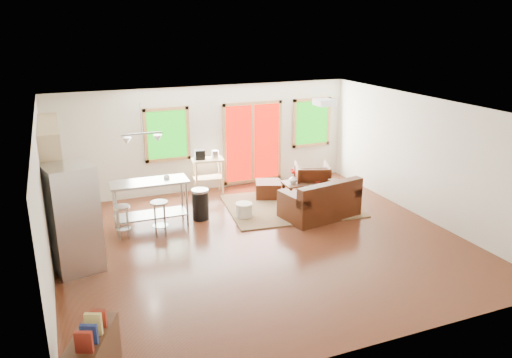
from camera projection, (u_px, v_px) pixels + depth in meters
name	position (u px, v px, depth m)	size (l,w,h in m)	color
floor	(262.00, 243.00, 9.64)	(7.50, 7.00, 0.02)	#3A1A0E
ceiling	(262.00, 108.00, 8.84)	(7.50, 7.00, 0.02)	silver
back_wall	(207.00, 139.00, 12.34)	(7.50, 0.02, 2.60)	beige
left_wall	(43.00, 206.00, 7.89)	(0.02, 7.00, 2.60)	beige
right_wall	(425.00, 158.00, 10.60)	(0.02, 7.00, 2.60)	beige
front_wall	(373.00, 258.00, 6.15)	(7.50, 0.02, 2.60)	beige
window_left	(167.00, 135.00, 11.87)	(1.10, 0.05, 1.30)	#0D5409
french_doors	(253.00, 143.00, 12.79)	(1.60, 0.05, 2.10)	#AD0700
window_right	(312.00, 122.00, 13.28)	(1.10, 0.05, 1.30)	#0D5409
rug	(291.00, 206.00, 11.51)	(2.91, 2.24, 0.03)	#4C643D
loveseat	(321.00, 202.00, 10.78)	(1.75, 1.18, 0.86)	black
coffee_table	(303.00, 184.00, 12.01)	(0.99, 0.62, 0.39)	#3A2315
armchair	(312.00, 177.00, 12.26)	(0.81, 0.76, 0.83)	black
ottoman	(268.00, 189.00, 12.04)	(0.59, 0.59, 0.40)	black
pouf	(244.00, 210.00, 10.82)	(0.37, 0.37, 0.32)	beige
vase	(293.00, 178.00, 11.82)	(0.24, 0.24, 0.35)	silver
book	(314.00, 177.00, 11.90)	(0.19, 0.02, 0.26)	maroon
cabinets	(61.00, 193.00, 9.60)	(0.64, 2.24, 2.30)	tan
refrigerator	(74.00, 219.00, 8.34)	(0.89, 0.88, 1.86)	#B7BABC
island	(150.00, 196.00, 10.19)	(1.58, 0.66, 0.99)	#B7BABC
cup	(167.00, 177.00, 10.26)	(0.12, 0.10, 0.12)	silver
bar_stool_a	(122.00, 214.00, 9.69)	(0.32, 0.32, 0.67)	#B7BABC
bar_stool_b	(159.00, 211.00, 9.78)	(0.38, 0.38, 0.72)	#B7BABC
trash_can	(200.00, 204.00, 10.67)	(0.45, 0.45, 0.67)	black
kitchen_cart	(207.00, 164.00, 12.09)	(0.79, 0.55, 1.14)	tan
ceiling_flush	(324.00, 102.00, 9.97)	(0.35, 0.35, 0.12)	white
pendant_light	(142.00, 139.00, 9.70)	(0.80, 0.18, 0.79)	gray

